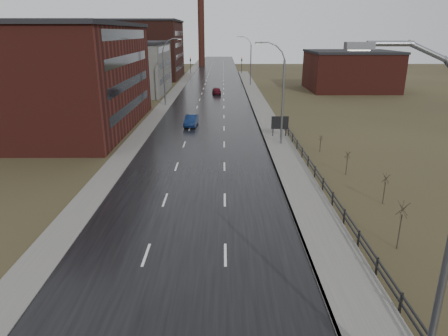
{
  "coord_description": "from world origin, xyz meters",
  "views": [
    {
      "loc": [
        2.17,
        -8.25,
        12.28
      ],
      "look_at": [
        2.24,
        18.95,
        3.0
      ],
      "focal_mm": 32.0,
      "sensor_mm": 36.0,
      "label": 1
    }
  ],
  "objects_px": {
    "streetlight_main": "(437,255)",
    "car_far": "(217,91)",
    "billboard": "(280,123)",
    "car_near": "(191,121)"
  },
  "relations": [
    {
      "from": "streetlight_main",
      "to": "car_far",
      "type": "height_order",
      "value": "streetlight_main"
    },
    {
      "from": "billboard",
      "to": "car_far",
      "type": "xyz_separation_m",
      "value": [
        -8.28,
        36.02,
        -1.04
      ]
    },
    {
      "from": "billboard",
      "to": "car_far",
      "type": "distance_m",
      "value": 36.97
    },
    {
      "from": "billboard",
      "to": "car_far",
      "type": "bearing_deg",
      "value": 102.94
    },
    {
      "from": "billboard",
      "to": "car_near",
      "type": "relative_size",
      "value": 0.59
    },
    {
      "from": "streetlight_main",
      "to": "car_near",
      "type": "distance_m",
      "value": 45.27
    },
    {
      "from": "car_near",
      "to": "streetlight_main",
      "type": "bearing_deg",
      "value": -72.68
    },
    {
      "from": "car_far",
      "to": "billboard",
      "type": "bearing_deg",
      "value": 98.38
    },
    {
      "from": "streetlight_main",
      "to": "car_far",
      "type": "bearing_deg",
      "value": 95.94
    },
    {
      "from": "streetlight_main",
      "to": "billboard",
      "type": "relative_size",
      "value": 4.61
    }
  ]
}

